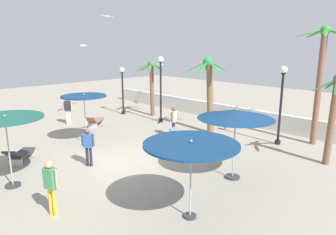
{
  "coord_description": "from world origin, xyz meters",
  "views": [
    {
      "loc": [
        10.86,
        -7.02,
        4.93
      ],
      "look_at": [
        0.0,
        3.42,
        1.4
      ],
      "focal_mm": 33.01,
      "sensor_mm": 36.0,
      "label": 1
    }
  ],
  "objects_px": {
    "lamp_post_1": "(122,85)",
    "seagull_1": "(107,16)",
    "patio_umbrella_0": "(191,147)",
    "guest_0": "(173,119)",
    "guest_2": "(51,182)",
    "lounge_chair_0": "(95,120)",
    "palm_tree_1": "(152,80)",
    "patio_umbrella_3": "(84,98)",
    "patio_umbrella_2": "(236,115)",
    "palm_tree_3": "(334,109)",
    "guest_3": "(88,143)",
    "seagull_2": "(160,64)",
    "guest_1": "(68,108)",
    "patio_umbrella_1": "(5,123)",
    "palm_tree_0": "(320,74)",
    "palm_tree_2": "(209,87)",
    "lounge_chair_1": "(187,138)",
    "lamp_post_0": "(161,80)",
    "seagull_0": "(84,46)",
    "lamp_post_2": "(281,97)"
  },
  "relations": [
    {
      "from": "palm_tree_0",
      "to": "palm_tree_2",
      "type": "relative_size",
      "value": 1.36
    },
    {
      "from": "patio_umbrella_1",
      "to": "seagull_0",
      "type": "height_order",
      "value": "seagull_0"
    },
    {
      "from": "guest_1",
      "to": "lamp_post_1",
      "type": "bearing_deg",
      "value": 90.62
    },
    {
      "from": "lamp_post_2",
      "to": "lounge_chair_0",
      "type": "relative_size",
      "value": 2.19
    },
    {
      "from": "guest_3",
      "to": "seagull_1",
      "type": "distance_m",
      "value": 10.51
    },
    {
      "from": "lounge_chair_1",
      "to": "guest_2",
      "type": "xyz_separation_m",
      "value": [
        1.61,
        -7.62,
        0.65
      ]
    },
    {
      "from": "patio_umbrella_3",
      "to": "seagull_2",
      "type": "relative_size",
      "value": 2.0
    },
    {
      "from": "lamp_post_0",
      "to": "seagull_0",
      "type": "xyz_separation_m",
      "value": [
        -3.47,
        -3.39,
        2.14
      ]
    },
    {
      "from": "lamp_post_2",
      "to": "seagull_0",
      "type": "relative_size",
      "value": 4.49
    },
    {
      "from": "patio_umbrella_1",
      "to": "palm_tree_0",
      "type": "xyz_separation_m",
      "value": [
        5.47,
        12.76,
        1.22
      ]
    },
    {
      "from": "patio_umbrella_0",
      "to": "lounge_chair_1",
      "type": "height_order",
      "value": "patio_umbrella_0"
    },
    {
      "from": "patio_umbrella_1",
      "to": "guest_2",
      "type": "relative_size",
      "value": 1.54
    },
    {
      "from": "palm_tree_2",
      "to": "lounge_chair_1",
      "type": "height_order",
      "value": "palm_tree_2"
    },
    {
      "from": "patio_umbrella_0",
      "to": "lounge_chair_0",
      "type": "height_order",
      "value": "patio_umbrella_0"
    },
    {
      "from": "lamp_post_0",
      "to": "lounge_chair_1",
      "type": "xyz_separation_m",
      "value": [
        4.62,
        -2.46,
        -2.38
      ]
    },
    {
      "from": "patio_umbrella_1",
      "to": "guest_0",
      "type": "bearing_deg",
      "value": 92.72
    },
    {
      "from": "patio_umbrella_2",
      "to": "guest_2",
      "type": "bearing_deg",
      "value": -109.79
    },
    {
      "from": "palm_tree_1",
      "to": "lamp_post_2",
      "type": "distance_m",
      "value": 9.5
    },
    {
      "from": "guest_0",
      "to": "guest_2",
      "type": "height_order",
      "value": "guest_2"
    },
    {
      "from": "patio_umbrella_3",
      "to": "guest_1",
      "type": "height_order",
      "value": "patio_umbrella_3"
    },
    {
      "from": "palm_tree_3",
      "to": "seagull_2",
      "type": "distance_m",
      "value": 14.06
    },
    {
      "from": "patio_umbrella_3",
      "to": "guest_3",
      "type": "bearing_deg",
      "value": -27.37
    },
    {
      "from": "palm_tree_3",
      "to": "guest_3",
      "type": "xyz_separation_m",
      "value": [
        -6.85,
        -7.38,
        -1.43
      ]
    },
    {
      "from": "palm_tree_1",
      "to": "guest_1",
      "type": "distance_m",
      "value": 5.99
    },
    {
      "from": "palm_tree_2",
      "to": "lounge_chair_0",
      "type": "relative_size",
      "value": 2.38
    },
    {
      "from": "patio_umbrella_0",
      "to": "seagull_2",
      "type": "xyz_separation_m",
      "value": [
        -12.46,
        10.2,
        1.33
      ]
    },
    {
      "from": "patio_umbrella_2",
      "to": "guest_1",
      "type": "bearing_deg",
      "value": -176.89
    },
    {
      "from": "palm_tree_3",
      "to": "patio_umbrella_2",
      "type": "bearing_deg",
      "value": -116.06
    },
    {
      "from": "palm_tree_1",
      "to": "palm_tree_3",
      "type": "xyz_separation_m",
      "value": [
        12.29,
        -0.82,
        -0.11
      ]
    },
    {
      "from": "patio_umbrella_0",
      "to": "lamp_post_1",
      "type": "xyz_separation_m",
      "value": [
        -12.84,
        6.89,
        -0.05
      ]
    },
    {
      "from": "seagull_1",
      "to": "guest_3",
      "type": "bearing_deg",
      "value": -39.48
    },
    {
      "from": "guest_2",
      "to": "guest_3",
      "type": "bearing_deg",
      "value": 134.32
    },
    {
      "from": "palm_tree_3",
      "to": "guest_3",
      "type": "bearing_deg",
      "value": -132.87
    },
    {
      "from": "patio_umbrella_1",
      "to": "palm_tree_3",
      "type": "height_order",
      "value": "palm_tree_3"
    },
    {
      "from": "patio_umbrella_2",
      "to": "patio_umbrella_3",
      "type": "distance_m",
      "value": 7.88
    },
    {
      "from": "palm_tree_1",
      "to": "patio_umbrella_3",
      "type": "bearing_deg",
      "value": -68.61
    },
    {
      "from": "lounge_chair_0",
      "to": "patio_umbrella_2",
      "type": "bearing_deg",
      "value": -1.45
    },
    {
      "from": "patio_umbrella_2",
      "to": "guest_0",
      "type": "xyz_separation_m",
      "value": [
        -5.44,
        2.24,
        -1.46
      ]
    },
    {
      "from": "seagull_1",
      "to": "lamp_post_2",
      "type": "bearing_deg",
      "value": 14.9
    },
    {
      "from": "lamp_post_2",
      "to": "guest_3",
      "type": "xyz_separation_m",
      "value": [
        -4.05,
        -8.46,
        -1.46
      ]
    },
    {
      "from": "guest_3",
      "to": "guest_1",
      "type": "bearing_deg",
      "value": 159.75
    },
    {
      "from": "patio_umbrella_0",
      "to": "palm_tree_1",
      "type": "distance_m",
      "value": 13.7
    },
    {
      "from": "patio_umbrella_2",
      "to": "palm_tree_0",
      "type": "bearing_deg",
      "value": 86.22
    },
    {
      "from": "lounge_chair_0",
      "to": "seagull_0",
      "type": "bearing_deg",
      "value": 166.33
    },
    {
      "from": "lamp_post_1",
      "to": "seagull_1",
      "type": "height_order",
      "value": "seagull_1"
    },
    {
      "from": "palm_tree_3",
      "to": "seagull_2",
      "type": "bearing_deg",
      "value": 168.05
    },
    {
      "from": "lamp_post_2",
      "to": "seagull_0",
      "type": "xyz_separation_m",
      "value": [
        -11.08,
        -4.52,
        2.46
      ]
    },
    {
      "from": "seagull_0",
      "to": "lamp_post_1",
      "type": "bearing_deg",
      "value": 94.13
    },
    {
      "from": "palm_tree_3",
      "to": "lamp_post_2",
      "type": "height_order",
      "value": "lamp_post_2"
    },
    {
      "from": "lounge_chair_1",
      "to": "seagull_2",
      "type": "bearing_deg",
      "value": 145.74
    }
  ]
}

